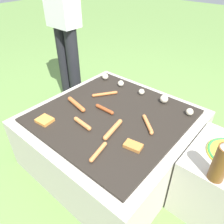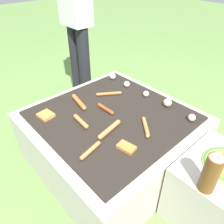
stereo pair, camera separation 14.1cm
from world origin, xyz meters
name	(u,v)px [view 2 (the right image)]	position (x,y,z in m)	size (l,w,h in m)	color
ground_plane	(112,157)	(0.00, 0.00, 0.00)	(14.00, 14.00, 0.00)	#608442
grill	(112,138)	(0.00, 0.00, 0.20)	(0.99, 0.99, 0.40)	#B2AA9E
side_ledge	(214,192)	(0.70, 0.11, 0.20)	(0.38, 0.44, 0.40)	#B2AA9E
person_standing	(75,8)	(-0.82, 0.33, 0.89)	(0.27, 0.20, 1.56)	black
sausage_front_center	(81,121)	(-0.06, -0.20, 0.42)	(0.16, 0.04, 0.03)	#C6753D
sausage_back_left	(109,94)	(-0.20, 0.15, 0.42)	(0.12, 0.16, 0.02)	#B7602D
sausage_back_right	(109,129)	(0.11, -0.12, 0.42)	(0.06, 0.20, 0.03)	#C6753D
sausage_front_left	(91,150)	(0.17, -0.31, 0.42)	(0.05, 0.15, 0.02)	#C6753D
sausage_front_right	(79,102)	(-0.25, -0.08, 0.42)	(0.20, 0.07, 0.03)	#B7602D
sausage_mid_left	(146,127)	(0.24, 0.06, 0.42)	(0.14, 0.13, 0.02)	#C6753D
sausage_mid_right	(105,109)	(-0.07, 0.00, 0.42)	(0.15, 0.03, 0.02)	#93421E
bread_slice_left	(46,115)	(-0.27, -0.33, 0.41)	(0.10, 0.09, 0.02)	#D18438
bread_slice_right	(126,147)	(0.28, -0.15, 0.41)	(0.11, 0.08, 0.02)	#B27033
mushroom_row	(147,94)	(0.01, 0.34, 0.43)	(0.80, 0.07, 0.06)	beige
condiment_bottle	(211,172)	(0.69, -0.07, 0.51)	(0.07, 0.07, 0.23)	brown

